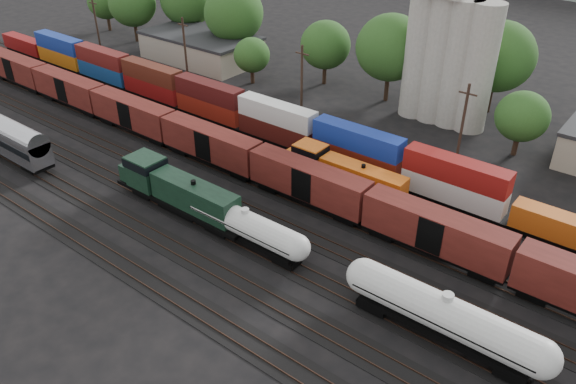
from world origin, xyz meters
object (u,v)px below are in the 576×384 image
Objects in this scene: green_locomotive at (174,189)px; orange_locomotive at (341,172)px; tank_car_a at (246,225)px; grain_silo at (449,47)px.

green_locomotive reaches higher than orange_locomotive.
tank_car_a is (10.58, 0.00, -0.34)m from green_locomotive.
grain_silo is (0.50, 26.00, 8.73)m from orange_locomotive.
green_locomotive reaches higher than tank_car_a.
grain_silo reaches higher than green_locomotive.
grain_silo is at bearing 87.11° from tank_car_a.
orange_locomotive is (12.15, 15.00, -0.28)m from green_locomotive.
grain_silo is (2.07, 41.00, 8.79)m from tank_car_a.
orange_locomotive is at bearing 84.03° from tank_car_a.
grain_silo is at bearing 72.85° from green_locomotive.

